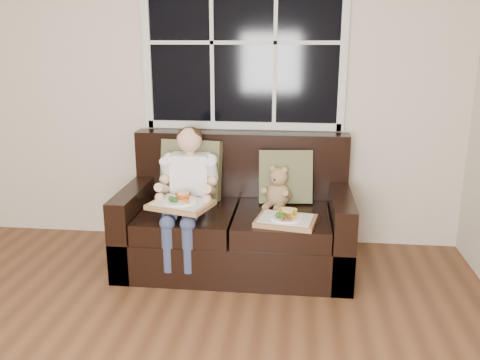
# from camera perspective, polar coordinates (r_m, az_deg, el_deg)

# --- Properties ---
(room_walls) EXTENTS (4.52, 5.02, 2.71)m
(room_walls) POSITION_cam_1_polar(r_m,az_deg,el_deg) (1.86, -22.97, 11.54)
(room_walls) COLOR beige
(room_walls) RESTS_ON ground
(window_back) EXTENTS (1.62, 0.04, 1.37)m
(window_back) POSITION_cam_1_polar(r_m,az_deg,el_deg) (4.13, 0.40, 15.18)
(window_back) COLOR black
(window_back) RESTS_ON room_walls
(loveseat) EXTENTS (1.70, 0.92, 0.96)m
(loveseat) POSITION_cam_1_polar(r_m,az_deg,el_deg) (3.92, -0.36, -4.91)
(loveseat) COLOR black
(loveseat) RESTS_ON ground
(pillow_left) EXTENTS (0.49, 0.26, 0.48)m
(pillow_left) POSITION_cam_1_polar(r_m,az_deg,el_deg) (4.01, -5.49, 1.13)
(pillow_left) COLOR #676C43
(pillow_left) RESTS_ON loveseat
(pillow_right) EXTENTS (0.42, 0.23, 0.42)m
(pillow_right) POSITION_cam_1_polar(r_m,az_deg,el_deg) (3.93, 5.12, 0.39)
(pillow_right) COLOR #676C43
(pillow_right) RESTS_ON loveseat
(child) EXTENTS (0.41, 0.61, 0.93)m
(child) POSITION_cam_1_polar(r_m,az_deg,el_deg) (3.75, -5.89, -0.32)
(child) COLOR white
(child) RESTS_ON loveseat
(teddy_bear) EXTENTS (0.22, 0.27, 0.33)m
(teddy_bear) POSITION_cam_1_polar(r_m,az_deg,el_deg) (3.85, 4.33, -1.10)
(teddy_bear) COLOR #997D51
(teddy_bear) RESTS_ON loveseat
(tray_left) EXTENTS (0.48, 0.42, 0.09)m
(tray_left) POSITION_cam_1_polar(r_m,az_deg,el_deg) (3.57, -6.66, -2.60)
(tray_left) COLOR #A06948
(tray_left) RESTS_ON child
(tray_right) EXTENTS (0.45, 0.37, 0.09)m
(tray_right) POSITION_cam_1_polar(r_m,az_deg,el_deg) (3.53, 5.19, -4.39)
(tray_right) COLOR #A06948
(tray_right) RESTS_ON loveseat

